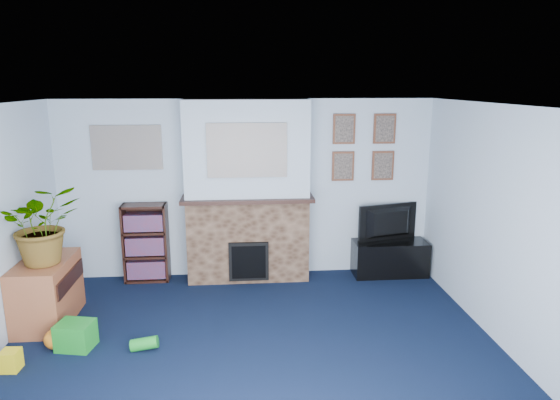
{
  "coord_description": "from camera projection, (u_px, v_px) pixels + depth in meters",
  "views": [
    {
      "loc": [
        -0.09,
        -4.35,
        2.6
      ],
      "look_at": [
        0.34,
        0.96,
        1.34
      ],
      "focal_mm": 32.0,
      "sensor_mm": 36.0,
      "label": 1
    }
  ],
  "objects": [
    {
      "name": "floor",
      "position": [
        253.0,
        358.0,
        4.82
      ],
      "size": [
        5.0,
        4.5,
        0.01
      ],
      "primitive_type": "cube",
      "color": "black",
      "rests_on": "ground"
    },
    {
      "name": "ceiling",
      "position": [
        250.0,
        107.0,
        4.27
      ],
      "size": [
        5.0,
        4.5,
        0.01
      ],
      "primitive_type": "cube",
      "color": "white",
      "rests_on": "wall_back"
    },
    {
      "name": "wall_back",
      "position": [
        247.0,
        189.0,
        6.73
      ],
      "size": [
        5.0,
        0.04,
        2.4
      ],
      "primitive_type": "cube",
      "color": "#AEC0D2",
      "rests_on": "ground"
    },
    {
      "name": "wall_front",
      "position": [
        263.0,
        385.0,
        2.37
      ],
      "size": [
        5.0,
        0.04,
        2.4
      ],
      "primitive_type": "cube",
      "color": "#AEC0D2",
      "rests_on": "ground"
    },
    {
      "name": "wall_right",
      "position": [
        514.0,
        234.0,
        4.75
      ],
      "size": [
        0.04,
        4.5,
        2.4
      ],
      "primitive_type": "cube",
      "color": "#AEC0D2",
      "rests_on": "ground"
    },
    {
      "name": "chimney_breast",
      "position": [
        247.0,
        194.0,
        6.54
      ],
      "size": [
        1.72,
        0.5,
        2.4
      ],
      "color": "brown",
      "rests_on": "ground"
    },
    {
      "name": "collage_main",
      "position": [
        247.0,
        150.0,
        6.2
      ],
      "size": [
        1.0,
        0.03,
        0.68
      ],
      "primitive_type": "cube",
      "color": "gray",
      "rests_on": "chimney_breast"
    },
    {
      "name": "collage_left",
      "position": [
        127.0,
        148.0,
        6.46
      ],
      "size": [
        0.9,
        0.03,
        0.58
      ],
      "primitive_type": "cube",
      "color": "gray",
      "rests_on": "wall_back"
    },
    {
      "name": "portrait_tl",
      "position": [
        344.0,
        129.0,
        6.63
      ],
      "size": [
        0.3,
        0.03,
        0.4
      ],
      "primitive_type": "cube",
      "color": "brown",
      "rests_on": "wall_back"
    },
    {
      "name": "portrait_tr",
      "position": [
        384.0,
        129.0,
        6.67
      ],
      "size": [
        0.3,
        0.03,
        0.4
      ],
      "primitive_type": "cube",
      "color": "brown",
      "rests_on": "wall_back"
    },
    {
      "name": "portrait_bl",
      "position": [
        343.0,
        166.0,
        6.75
      ],
      "size": [
        0.3,
        0.03,
        0.4
      ],
      "primitive_type": "cube",
      "color": "brown",
      "rests_on": "wall_back"
    },
    {
      "name": "portrait_br",
      "position": [
        383.0,
        166.0,
        6.79
      ],
      "size": [
        0.3,
        0.03,
        0.4
      ],
      "primitive_type": "cube",
      "color": "brown",
      "rests_on": "wall_back"
    },
    {
      "name": "tv_stand",
      "position": [
        390.0,
        259.0,
        6.9
      ],
      "size": [
        1.01,
        0.42,
        0.48
      ],
      "primitive_type": "cube",
      "color": "black",
      "rests_on": "ground"
    },
    {
      "name": "television",
      "position": [
        391.0,
        223.0,
        6.8
      ],
      "size": [
        0.88,
        0.34,
        0.51
      ],
      "primitive_type": "imported",
      "rotation": [
        0.0,
        0.0,
        3.4
      ],
      "color": "black",
      "rests_on": "tv_stand"
    },
    {
      "name": "bookshelf",
      "position": [
        146.0,
        244.0,
        6.64
      ],
      "size": [
        0.58,
        0.28,
        1.05
      ],
      "color": "black",
      "rests_on": "ground"
    },
    {
      "name": "sideboard",
      "position": [
        47.0,
        292.0,
        5.5
      ],
      "size": [
        0.51,
        0.92,
        0.71
      ],
      "primitive_type": "cube",
      "color": "#965030",
      "rests_on": "ground"
    },
    {
      "name": "potted_plant",
      "position": [
        42.0,
        224.0,
        5.27
      ],
      "size": [
        0.99,
        0.95,
        0.85
      ],
      "primitive_type": "imported",
      "rotation": [
        0.0,
        0.0,
        0.5
      ],
      "color": "#26661E",
      "rests_on": "sideboard"
    },
    {
      "name": "mantel_clock",
      "position": [
        248.0,
        192.0,
        6.48
      ],
      "size": [
        0.1,
        0.06,
        0.14
      ],
      "primitive_type": "cube",
      "color": "gold",
      "rests_on": "chimney_breast"
    },
    {
      "name": "mantel_candle",
      "position": [
        267.0,
        190.0,
        6.5
      ],
      "size": [
        0.05,
        0.05,
        0.17
      ],
      "primitive_type": "cylinder",
      "color": "#B2BFC6",
      "rests_on": "chimney_breast"
    },
    {
      "name": "mantel_teddy",
      "position": [
        200.0,
        193.0,
        6.44
      ],
      "size": [
        0.13,
        0.13,
        0.13
      ],
      "primitive_type": "sphere",
      "color": "slate",
      "rests_on": "chimney_breast"
    },
    {
      "name": "mantel_can",
      "position": [
        303.0,
        191.0,
        6.54
      ],
      "size": [
        0.06,
        0.06,
        0.12
      ],
      "primitive_type": "cylinder",
      "color": "yellow",
      "rests_on": "chimney_breast"
    },
    {
      "name": "green_crate",
      "position": [
        76.0,
        335.0,
        4.99
      ],
      "size": [
        0.39,
        0.34,
        0.27
      ],
      "primitive_type": "cube",
      "rotation": [
        0.0,
        0.0,
        -0.2
      ],
      "color": "#198C26",
      "rests_on": "ground"
    },
    {
      "name": "toy_ball",
      "position": [
        55.0,
        340.0,
        4.99
      ],
      "size": [
        0.2,
        0.2,
        0.2
      ],
      "primitive_type": "sphere",
      "color": "orange",
      "rests_on": "ground"
    },
    {
      "name": "toy_block",
      "position": [
        11.0,
        359.0,
        4.61
      ],
      "size": [
        0.17,
        0.17,
        0.2
      ],
      "primitive_type": "cube",
      "rotation": [
        0.0,
        0.0,
        -0.06
      ],
      "color": "yellow",
      "rests_on": "ground"
    },
    {
      "name": "toy_tube",
      "position": [
        144.0,
        344.0,
        4.96
      ],
      "size": [
        0.28,
        0.12,
        0.16
      ],
      "primitive_type": "cylinder",
      "rotation": [
        0.0,
        1.43,
        0.0
      ],
      "color": "#198C26",
      "rests_on": "ground"
    }
  ]
}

